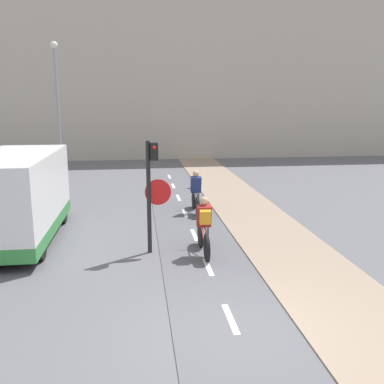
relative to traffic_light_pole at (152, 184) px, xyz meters
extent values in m
plane|color=#5B5B60|center=(1.25, -4.24, -1.82)|extent=(120.00, 120.00, 0.00)
cube|color=#56565B|center=(1.25, -4.24, -1.81)|extent=(2.19, 60.00, 0.02)
cube|color=white|center=(1.25, -3.74, -1.80)|extent=(0.12, 1.10, 0.00)
cube|color=white|center=(1.25, -1.24, -1.80)|extent=(0.12, 1.10, 0.00)
cube|color=white|center=(1.25, 1.26, -1.80)|extent=(0.12, 1.10, 0.00)
cube|color=white|center=(1.25, 3.76, -1.80)|extent=(0.12, 1.10, 0.00)
cube|color=white|center=(1.25, 6.26, -1.80)|extent=(0.12, 1.10, 0.00)
cube|color=white|center=(1.25, 8.76, -1.80)|extent=(0.12, 1.10, 0.00)
cube|color=white|center=(1.25, 11.26, -1.80)|extent=(0.12, 1.10, 0.00)
cube|color=gray|center=(3.55, -4.24, -1.80)|extent=(2.40, 60.00, 0.05)
cube|color=#B2A899|center=(1.25, 20.70, 3.59)|extent=(60.00, 5.00, 10.82)
cylinder|color=black|center=(-0.09, 0.00, -0.36)|extent=(0.11, 0.11, 2.92)
cube|color=black|center=(0.07, 0.00, 0.83)|extent=(0.20, 0.20, 0.44)
sphere|color=red|center=(0.07, -0.11, 0.94)|extent=(0.09, 0.09, 0.09)
cone|color=red|center=(0.15, 0.00, -0.21)|extent=(0.67, 0.01, 0.67)
cone|color=silver|center=(0.15, 0.00, -0.21)|extent=(0.60, 0.02, 0.60)
cylinder|color=gray|center=(-4.32, 12.15, 1.43)|extent=(0.14, 0.14, 6.50)
sphere|color=silver|center=(-4.32, 12.15, 4.78)|extent=(0.36, 0.36, 0.36)
cylinder|color=black|center=(1.29, -0.83, -1.47)|extent=(0.07, 0.69, 0.69)
cylinder|color=black|center=(1.29, 0.25, -1.47)|extent=(0.07, 0.69, 0.69)
cylinder|color=maroon|center=(1.29, -0.09, -1.29)|extent=(0.04, 0.69, 0.43)
cylinder|color=maroon|center=(1.29, -0.59, -1.27)|extent=(0.04, 0.36, 0.46)
cylinder|color=maroon|center=(1.29, -0.25, -1.07)|extent=(0.04, 1.00, 0.07)
cylinder|color=maroon|center=(1.29, -0.63, -1.48)|extent=(0.04, 0.41, 0.05)
cylinder|color=black|center=(1.29, 0.25, -1.04)|extent=(0.46, 0.03, 0.03)
cube|color=maroon|center=(1.29, -0.37, -0.78)|extent=(0.36, 0.31, 0.59)
sphere|color=tan|center=(1.29, -0.33, -0.40)|extent=(0.22, 0.22, 0.22)
cylinder|color=#232328|center=(1.19, -0.41, -1.22)|extent=(0.04, 0.07, 0.44)
cylinder|color=#232328|center=(1.39, -0.41, -1.22)|extent=(0.04, 0.07, 0.44)
cube|color=orange|center=(1.29, -0.55, -0.76)|extent=(0.28, 0.23, 0.39)
cylinder|color=black|center=(1.65, 3.38, -1.48)|extent=(0.07, 0.68, 0.68)
cylinder|color=black|center=(1.65, 4.45, -1.48)|extent=(0.07, 0.68, 0.68)
cylinder|color=black|center=(1.65, 4.12, -1.30)|extent=(0.04, 0.68, 0.42)
cylinder|color=black|center=(1.65, 3.63, -1.28)|extent=(0.04, 0.35, 0.45)
cylinder|color=black|center=(1.65, 3.95, -1.09)|extent=(0.04, 0.98, 0.07)
cylinder|color=black|center=(1.65, 3.59, -1.49)|extent=(0.04, 0.41, 0.05)
cylinder|color=black|center=(1.65, 4.45, -1.05)|extent=(0.46, 0.03, 0.03)
cube|color=navy|center=(1.65, 3.84, -0.79)|extent=(0.36, 0.31, 0.59)
sphere|color=tan|center=(1.65, 3.88, -0.41)|extent=(0.22, 0.22, 0.22)
cylinder|color=#232328|center=(1.55, 3.80, -1.23)|extent=(0.04, 0.07, 0.43)
cylinder|color=#232328|center=(1.75, 3.80, -1.23)|extent=(0.04, 0.07, 0.43)
cube|color=silver|center=(-3.73, 1.46, -0.47)|extent=(2.04, 5.15, 2.22)
cube|color=#33843D|center=(-3.73, 1.46, -1.40)|extent=(2.05, 5.16, 0.36)
cube|color=black|center=(-3.73, 4.01, -0.08)|extent=(1.84, 0.04, 0.70)
cylinder|color=black|center=(-4.65, 3.13, -1.47)|extent=(0.18, 0.70, 0.70)
cylinder|color=black|center=(-2.81, 3.13, -1.47)|extent=(0.18, 0.70, 0.70)
cylinder|color=black|center=(-2.81, -0.22, -1.47)|extent=(0.18, 0.70, 0.70)
camera|label=1|loc=(-0.33, -10.70, 2.07)|focal=40.00mm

